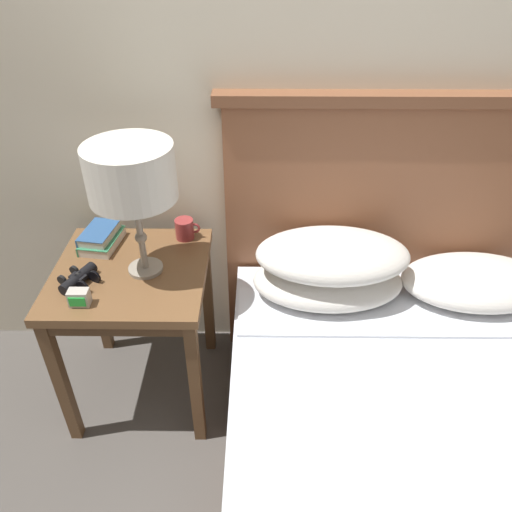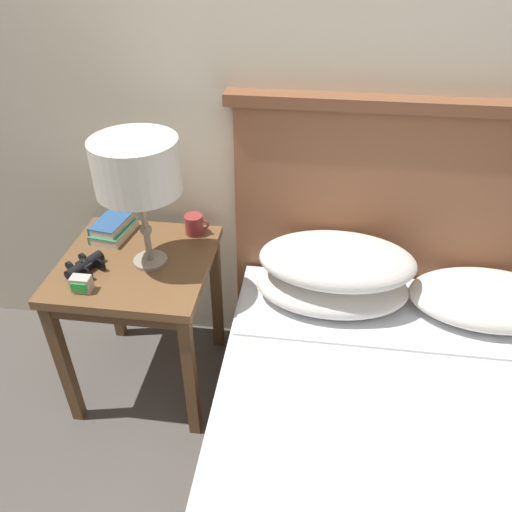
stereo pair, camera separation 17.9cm
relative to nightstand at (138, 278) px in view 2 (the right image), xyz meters
The scene contains 9 objects.
wall_back 1.03m from the nightstand, 31.51° to the left, with size 8.00×0.06×2.60m.
nightstand is the anchor object (origin of this frame).
bed 1.21m from the nightstand, 25.21° to the right, with size 1.51×1.90×1.24m.
table_lamp 0.49m from the nightstand, ahead, with size 0.30×0.30×0.50m.
book_on_nightstand 0.24m from the nightstand, 131.83° to the left, with size 0.16×0.21×0.04m.
book_stacked_on_top 0.27m from the nightstand, 132.53° to the left, with size 0.14×0.20×0.03m.
binoculars_pair 0.22m from the nightstand, 151.54° to the right, with size 0.16×0.16×0.05m.
coffee_mug 0.32m from the nightstand, 49.81° to the left, with size 0.10×0.08×0.08m.
alarm_clock 0.27m from the nightstand, 121.14° to the right, with size 0.07×0.05×0.06m.
Camera 2 is at (0.05, -0.79, 1.80)m, focal length 35.00 mm.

